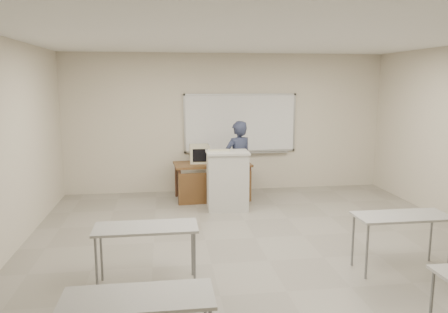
{
  "coord_description": "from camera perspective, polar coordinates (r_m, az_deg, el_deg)",
  "views": [
    {
      "loc": [
        -1.37,
        -5.45,
        2.39
      ],
      "look_at": [
        -0.31,
        2.2,
        1.07
      ],
      "focal_mm": 35.0,
      "sensor_mm": 36.0,
      "label": 1
    }
  ],
  "objects": [
    {
      "name": "floor",
      "position": [
        6.11,
        5.85,
        -13.43
      ],
      "size": [
        7.0,
        8.0,
        0.01
      ],
      "primitive_type": "cube",
      "color": "gray",
      "rests_on": "ground"
    },
    {
      "name": "whiteboard",
      "position": [
        9.61,
        2.14,
        4.28
      ],
      "size": [
        2.48,
        0.1,
        1.31
      ],
      "color": "white",
      "rests_on": "floor"
    },
    {
      "name": "student_desks",
      "position": [
        4.65,
        10.02,
        -12.15
      ],
      "size": [
        4.4,
        2.2,
        0.73
      ],
      "color": "#A2A19D",
      "rests_on": "floor"
    },
    {
      "name": "instructor_desk",
      "position": [
        8.86,
        -1.46,
        -2.21
      ],
      "size": [
        1.54,
        0.77,
        0.75
      ],
      "rotation": [
        0.0,
        0.0,
        0.07
      ],
      "color": "brown",
      "rests_on": "floor"
    },
    {
      "name": "podium",
      "position": [
        8.24,
        0.44,
        -3.13
      ],
      "size": [
        0.79,
        0.57,
        1.11
      ],
      "rotation": [
        0.0,
        0.0,
        -0.03
      ],
      "color": "beige",
      "rests_on": "floor"
    },
    {
      "name": "crt_monitor",
      "position": [
        9.0,
        -3.22,
        0.37
      ],
      "size": [
        0.4,
        0.45,
        0.38
      ],
      "rotation": [
        0.0,
        0.0,
        -0.01
      ],
      "color": "beige",
      "rests_on": "instructor_desk"
    },
    {
      "name": "laptop",
      "position": [
        8.85,
        1.11,
        -0.58
      ],
      "size": [
        0.33,
        0.31,
        0.25
      ],
      "rotation": [
        0.0,
        0.0,
        -0.22
      ],
      "color": "black",
      "rests_on": "instructor_desk"
    },
    {
      "name": "mouse",
      "position": [
        9.05,
        1.88,
        -0.6
      ],
      "size": [
        0.11,
        0.08,
        0.04
      ],
      "primitive_type": "ellipsoid",
      "rotation": [
        0.0,
        0.0,
        -0.15
      ],
      "color": "#B2B5BA",
      "rests_on": "instructor_desk"
    },
    {
      "name": "keyboard",
      "position": [
        8.19,
        -0.67,
        0.82
      ],
      "size": [
        0.42,
        0.16,
        0.02
      ],
      "primitive_type": "cube",
      "rotation": [
        0.0,
        0.0,
        -0.05
      ],
      "color": "beige",
      "rests_on": "podium"
    },
    {
      "name": "presenter",
      "position": [
        8.73,
        1.86,
        -0.66
      ],
      "size": [
        0.7,
        0.59,
        1.63
      ],
      "primitive_type": "imported",
      "rotation": [
        0.0,
        0.0,
        3.52
      ],
      "color": "black",
      "rests_on": "floor"
    }
  ]
}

